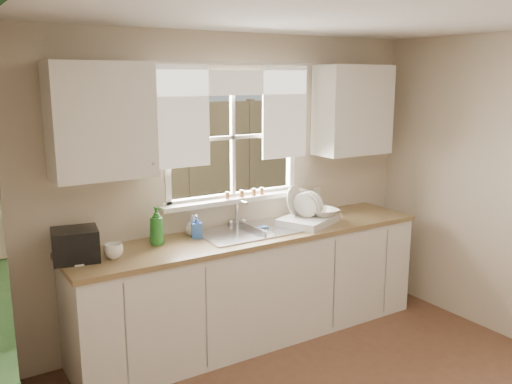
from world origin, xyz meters
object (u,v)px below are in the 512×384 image
soap_bottle_a (157,226)px  cup (114,251)px  black_appliance (75,245)px  dish_rack (307,217)px

soap_bottle_a → cup: 0.41m
cup → black_appliance: bearing=141.6°
dish_rack → cup: size_ratio=4.45×
black_appliance → dish_rack: bearing=7.3°
dish_rack → black_appliance: (-1.93, 0.08, 0.05)m
dish_rack → soap_bottle_a: 1.32m
dish_rack → soap_bottle_a: (-1.31, 0.13, 0.08)m
cup → soap_bottle_a: bearing=3.9°
cup → black_appliance: size_ratio=0.44×
soap_bottle_a → black_appliance: (-0.61, -0.05, -0.03)m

